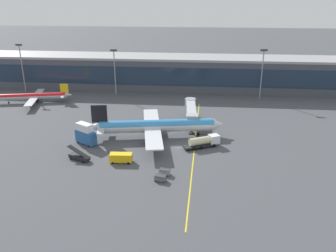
{
  "coord_description": "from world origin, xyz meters",
  "views": [
    {
      "loc": [
        5.61,
        -92.43,
        42.49
      ],
      "look_at": [
        -3.52,
        5.1,
        4.5
      ],
      "focal_mm": 37.66,
      "sensor_mm": 36.0,
      "label": 1
    }
  ],
  "objects_px": {
    "catering_lift": "(85,134)",
    "baggage_cart_0": "(160,178)",
    "baggage_cart_1": "(165,172)",
    "fuel_tanker": "(204,141)",
    "commuter_jet_far": "(33,96)",
    "belt_loader": "(79,156)",
    "lavatory_truck": "(121,157)",
    "main_airliner": "(156,126)"
  },
  "relations": [
    {
      "from": "main_airliner",
      "to": "catering_lift",
      "type": "bearing_deg",
      "value": -160.61
    },
    {
      "from": "baggage_cart_1",
      "to": "lavatory_truck",
      "type": "bearing_deg",
      "value": 155.39
    },
    {
      "from": "main_airliner",
      "to": "baggage_cart_1",
      "type": "height_order",
      "value": "main_airliner"
    },
    {
      "from": "belt_loader",
      "to": "baggage_cart_0",
      "type": "relative_size",
      "value": 2.35
    },
    {
      "from": "fuel_tanker",
      "to": "commuter_jet_far",
      "type": "relative_size",
      "value": 0.35
    },
    {
      "from": "belt_loader",
      "to": "baggage_cart_0",
      "type": "bearing_deg",
      "value": -21.63
    },
    {
      "from": "belt_loader",
      "to": "lavatory_truck",
      "type": "distance_m",
      "value": 11.31
    },
    {
      "from": "fuel_tanker",
      "to": "commuter_jet_far",
      "type": "distance_m",
      "value": 77.67
    },
    {
      "from": "fuel_tanker",
      "to": "baggage_cart_1",
      "type": "xyz_separation_m",
      "value": [
        -9.58,
        -17.32,
        -0.96
      ]
    },
    {
      "from": "main_airliner",
      "to": "commuter_jet_far",
      "type": "relative_size",
      "value": 1.37
    },
    {
      "from": "main_airliner",
      "to": "fuel_tanker",
      "type": "bearing_deg",
      "value": -22.88
    },
    {
      "from": "commuter_jet_far",
      "to": "baggage_cart_0",
      "type": "bearing_deg",
      "value": -44.68
    },
    {
      "from": "catering_lift",
      "to": "baggage_cart_1",
      "type": "relative_size",
      "value": 2.43
    },
    {
      "from": "belt_loader",
      "to": "lavatory_truck",
      "type": "height_order",
      "value": "belt_loader"
    },
    {
      "from": "lavatory_truck",
      "to": "baggage_cart_0",
      "type": "height_order",
      "value": "lavatory_truck"
    },
    {
      "from": "fuel_tanker",
      "to": "commuter_jet_far",
      "type": "xyz_separation_m",
      "value": [
        -68.32,
        36.95,
        0.8
      ]
    },
    {
      "from": "lavatory_truck",
      "to": "baggage_cart_1",
      "type": "relative_size",
      "value": 2.02
    },
    {
      "from": "belt_loader",
      "to": "baggage_cart_1",
      "type": "distance_m",
      "value": 24.25
    },
    {
      "from": "baggage_cart_0",
      "to": "catering_lift",
      "type": "bearing_deg",
      "value": 141.14
    },
    {
      "from": "main_airliner",
      "to": "catering_lift",
      "type": "distance_m",
      "value": 21.19
    },
    {
      "from": "fuel_tanker",
      "to": "baggage_cart_0",
      "type": "bearing_deg",
      "value": -116.69
    },
    {
      "from": "belt_loader",
      "to": "lavatory_truck",
      "type": "xyz_separation_m",
      "value": [
        11.29,
        -0.33,
        0.43
      ]
    },
    {
      "from": "catering_lift",
      "to": "baggage_cart_1",
      "type": "height_order",
      "value": "catering_lift"
    },
    {
      "from": "catering_lift",
      "to": "baggage_cart_0",
      "type": "distance_m",
      "value": 31.27
    },
    {
      "from": "main_airliner",
      "to": "commuter_jet_far",
      "type": "xyz_separation_m",
      "value": [
        -53.73,
        30.79,
        -1.11
      ]
    },
    {
      "from": "catering_lift",
      "to": "main_airliner",
      "type": "bearing_deg",
      "value": 19.39
    },
    {
      "from": "baggage_cart_1",
      "to": "belt_loader",
      "type": "bearing_deg",
      "value": 165.86
    },
    {
      "from": "baggage_cart_0",
      "to": "commuter_jet_far",
      "type": "distance_m",
      "value": 81.64
    },
    {
      "from": "belt_loader",
      "to": "baggage_cart_1",
      "type": "xyz_separation_m",
      "value": [
        23.52,
        -5.93,
        -0.21
      ]
    },
    {
      "from": "main_airliner",
      "to": "lavatory_truck",
      "type": "height_order",
      "value": "main_airliner"
    },
    {
      "from": "fuel_tanker",
      "to": "catering_lift",
      "type": "xyz_separation_m",
      "value": [
        -34.56,
        -0.88,
        1.32
      ]
    },
    {
      "from": "lavatory_truck",
      "to": "commuter_jet_far",
      "type": "distance_m",
      "value": 67.33
    },
    {
      "from": "belt_loader",
      "to": "lavatory_truck",
      "type": "relative_size",
      "value": 1.16
    },
    {
      "from": "lavatory_truck",
      "to": "baggage_cart_0",
      "type": "xyz_separation_m",
      "value": [
        11.52,
        -8.72,
        -0.64
      ]
    },
    {
      "from": "fuel_tanker",
      "to": "belt_loader",
      "type": "relative_size",
      "value": 1.57
    },
    {
      "from": "lavatory_truck",
      "to": "belt_loader",
      "type": "bearing_deg",
      "value": 178.34
    },
    {
      "from": "lavatory_truck",
      "to": "baggage_cart_0",
      "type": "relative_size",
      "value": 2.02
    },
    {
      "from": "lavatory_truck",
      "to": "baggage_cart_0",
      "type": "bearing_deg",
      "value": -37.12
    },
    {
      "from": "main_airliner",
      "to": "baggage_cart_1",
      "type": "bearing_deg",
      "value": -77.96
    },
    {
      "from": "catering_lift",
      "to": "baggage_cart_0",
      "type": "height_order",
      "value": "catering_lift"
    },
    {
      "from": "baggage_cart_0",
      "to": "belt_loader",
      "type": "bearing_deg",
      "value": 158.37
    },
    {
      "from": "baggage_cart_0",
      "to": "baggage_cart_1",
      "type": "height_order",
      "value": "same"
    }
  ]
}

